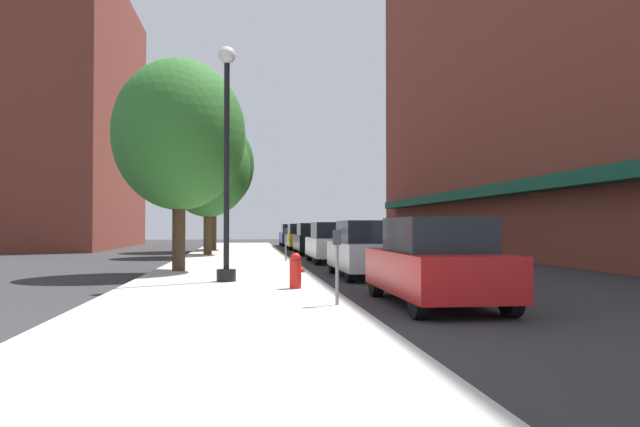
# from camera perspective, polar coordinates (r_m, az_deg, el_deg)

# --- Properties ---
(ground_plane) EXTENTS (90.00, 90.00, 0.00)m
(ground_plane) POSITION_cam_1_polar(r_m,az_deg,el_deg) (25.43, 1.03, -4.57)
(ground_plane) COLOR #2D2D30
(sidewalk_slab) EXTENTS (4.80, 50.00, 0.12)m
(sidewalk_slab) POSITION_cam_1_polar(r_m,az_deg,el_deg) (26.18, -8.01, -4.34)
(sidewalk_slab) COLOR #B7B2A8
(sidewalk_slab) RESTS_ON ground
(building_right_brick) EXTENTS (6.80, 40.00, 21.61)m
(building_right_brick) POSITION_cam_1_polar(r_m,az_deg,el_deg) (33.86, 19.40, 14.78)
(building_right_brick) COLOR brown
(building_right_brick) RESTS_ON ground
(building_far_background) EXTENTS (6.80, 18.00, 18.06)m
(building_far_background) POSITION_cam_1_polar(r_m,az_deg,el_deg) (46.22, -21.50, 8.23)
(building_far_background) COLOR brown
(building_far_background) RESTS_ON ground
(lamppost) EXTENTS (0.48, 0.48, 5.90)m
(lamppost) POSITION_cam_1_polar(r_m,az_deg,el_deg) (15.48, -8.74, 5.14)
(lamppost) COLOR black
(lamppost) RESTS_ON sidewalk_slab
(fire_hydrant) EXTENTS (0.33, 0.26, 0.79)m
(fire_hydrant) POSITION_cam_1_polar(r_m,az_deg,el_deg) (13.54, -2.30, -5.34)
(fire_hydrant) COLOR red
(fire_hydrant) RESTS_ON sidewalk_slab
(parking_meter_near) EXTENTS (0.14, 0.09, 1.31)m
(parking_meter_near) POSITION_cam_1_polar(r_m,az_deg,el_deg) (24.22, -3.22, -2.49)
(parking_meter_near) COLOR slate
(parking_meter_near) RESTS_ON sidewalk_slab
(parking_meter_far) EXTENTS (0.14, 0.09, 1.31)m
(parking_meter_far) POSITION_cam_1_polar(r_m,az_deg,el_deg) (10.69, 1.61, -4.13)
(parking_meter_far) COLOR slate
(parking_meter_far) RESTS_ON sidewalk_slab
(tree_near) EXTENTS (4.09, 4.09, 6.58)m
(tree_near) POSITION_cam_1_polar(r_m,az_deg,el_deg) (19.53, -13.04, 7.19)
(tree_near) COLOR #422D1E
(tree_near) RESTS_ON sidewalk_slab
(tree_mid) EXTENTS (4.79, 4.79, 7.76)m
(tree_mid) POSITION_cam_1_polar(r_m,az_deg,el_deg) (36.54, -9.96, 4.49)
(tree_mid) COLOR #4C3823
(tree_mid) RESTS_ON sidewalk_slab
(tree_far) EXTENTS (4.16, 4.16, 6.61)m
(tree_far) POSITION_cam_1_polar(r_m,az_deg,el_deg) (30.36, -10.46, 4.17)
(tree_far) COLOR #4C3823
(tree_far) RESTS_ON sidewalk_slab
(car_red) EXTENTS (1.80, 4.30, 1.66)m
(car_red) POSITION_cam_1_polar(r_m,az_deg,el_deg) (11.67, 10.74, -4.56)
(car_red) COLOR black
(car_red) RESTS_ON ground
(car_silver) EXTENTS (1.80, 4.30, 1.66)m
(car_silver) POSITION_cam_1_polar(r_m,az_deg,el_deg) (17.87, 4.47, -3.40)
(car_silver) COLOR black
(car_silver) RESTS_ON ground
(car_white) EXTENTS (1.80, 4.30, 1.66)m
(car_white) POSITION_cam_1_polar(r_m,az_deg,el_deg) (25.05, 1.14, -2.78)
(car_white) COLOR black
(car_white) RESTS_ON ground
(car_black) EXTENTS (1.80, 4.30, 1.66)m
(car_black) POSITION_cam_1_polar(r_m,az_deg,el_deg) (32.03, -0.64, -2.43)
(car_black) COLOR black
(car_black) RESTS_ON ground
(car_yellow) EXTENTS (1.80, 4.30, 1.66)m
(car_yellow) POSITION_cam_1_polar(r_m,az_deg,el_deg) (39.12, -1.80, -2.21)
(car_yellow) COLOR black
(car_yellow) RESTS_ON ground
(car_blue) EXTENTS (1.80, 4.30, 1.66)m
(car_blue) POSITION_cam_1_polar(r_m,az_deg,el_deg) (46.34, -2.62, -2.05)
(car_blue) COLOR black
(car_blue) RESTS_ON ground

